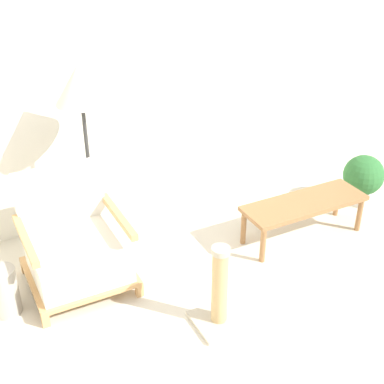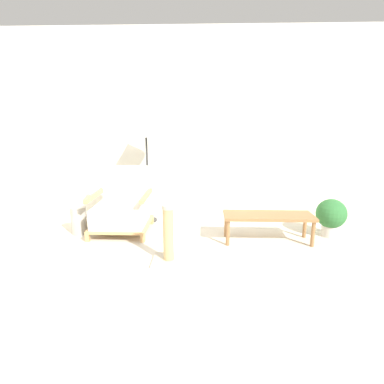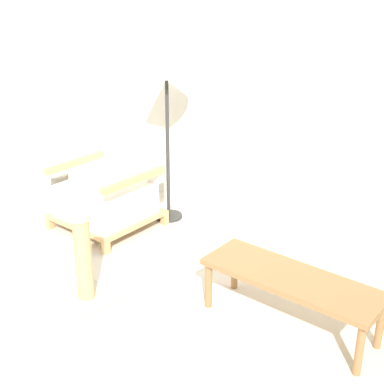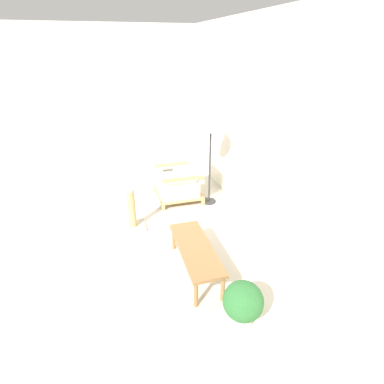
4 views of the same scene
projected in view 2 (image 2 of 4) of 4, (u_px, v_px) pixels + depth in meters
name	position (u px, v px, depth m)	size (l,w,h in m)	color
ground_plane	(175.00, 286.00, 2.64)	(14.00, 14.00, 0.00)	beige
wall_back	(187.00, 125.00, 4.42)	(8.00, 0.06, 2.70)	silver
armchair	(122.00, 209.00, 3.89)	(0.72, 0.70, 0.82)	tan
floor_lamp	(146.00, 130.00, 4.04)	(0.38, 0.38, 1.50)	#2D2D2D
coffee_table	(268.00, 218.00, 3.55)	(1.05, 0.36, 0.34)	olive
vase	(79.00, 220.00, 3.83)	(0.20, 0.20, 0.35)	#9E998E
potted_plant	(331.00, 215.00, 3.72)	(0.37, 0.37, 0.48)	beige
scratching_post	(168.00, 242.00, 3.04)	(0.33, 0.33, 0.61)	#B2A893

